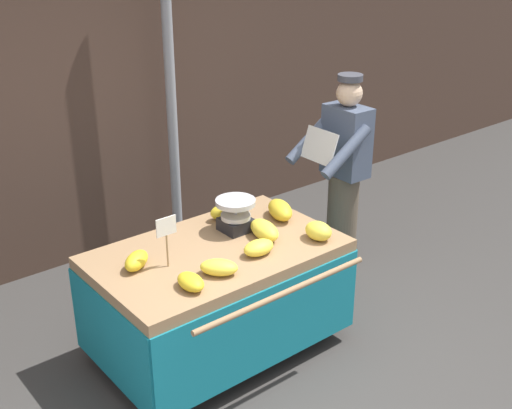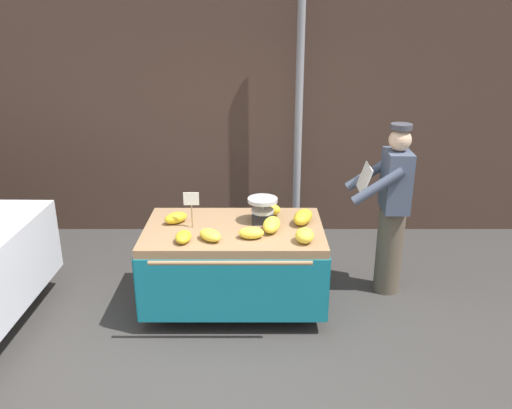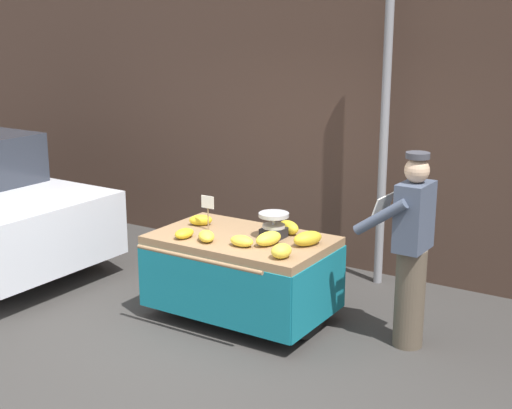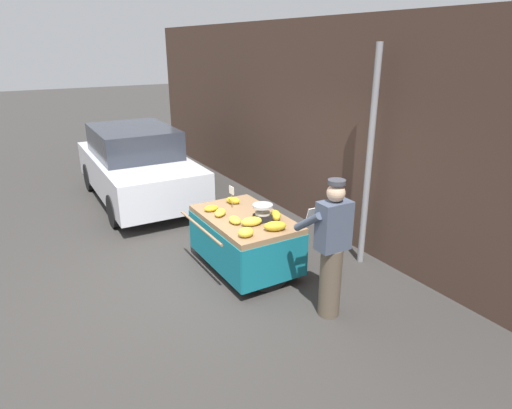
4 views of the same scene
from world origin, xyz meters
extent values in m
plane|color=#383533|center=(0.00, 0.00, 0.00)|extent=(60.00, 60.00, 0.00)
cube|color=#473328|center=(0.00, 2.81, 1.76)|extent=(16.00, 0.24, 3.52)
cylinder|color=gray|center=(0.76, 2.42, 1.57)|extent=(0.09, 0.09, 3.14)
cube|color=#93704C|center=(0.06, 0.80, 0.78)|extent=(1.64, 1.01, 0.08)
cylinder|color=black|center=(-0.68, 0.80, 0.36)|extent=(0.05, 0.72, 0.72)
cylinder|color=#B7B7BC|center=(-0.71, 0.80, 0.36)|extent=(0.01, 0.13, 0.13)
cylinder|color=black|center=(0.80, 0.80, 0.36)|extent=(0.05, 0.72, 0.72)
cylinder|color=#B7B7BC|center=(0.83, 0.80, 0.36)|extent=(0.01, 0.13, 0.13)
cylinder|color=#4C4742|center=(0.06, 1.23, 0.37)|extent=(0.05, 0.05, 0.74)
cube|color=#147284|center=(0.06, 0.30, 0.44)|extent=(1.64, 0.02, 0.60)
cube|color=#147284|center=(0.06, 1.31, 0.44)|extent=(1.64, 0.02, 0.60)
cube|color=#147284|center=(-0.76, 0.80, 0.44)|extent=(0.02, 1.01, 0.60)
cube|color=#147284|center=(0.88, 0.80, 0.44)|extent=(0.02, 1.01, 0.60)
cylinder|color=#93704C|center=(0.06, 0.12, 0.80)|extent=(1.31, 0.04, 0.04)
cube|color=black|center=(0.33, 0.94, 0.86)|extent=(0.20, 0.20, 0.09)
cylinder|color=#B7B7BC|center=(0.33, 0.94, 0.96)|extent=(0.02, 0.02, 0.11)
cylinder|color=#B7B7BC|center=(0.33, 0.94, 1.04)|extent=(0.28, 0.28, 0.04)
cylinder|color=#B7B7BC|center=(0.33, 0.94, 0.93)|extent=(0.21, 0.21, 0.03)
cylinder|color=#997A51|center=(-0.32, 0.80, 0.93)|extent=(0.01, 0.01, 0.22)
cube|color=white|center=(-0.32, 0.80, 1.10)|extent=(0.14, 0.01, 0.12)
ellipsoid|color=gold|center=(-0.48, 0.90, 0.87)|extent=(0.25, 0.23, 0.11)
ellipsoid|color=yellow|center=(0.38, 1.11, 0.88)|extent=(0.28, 0.22, 0.13)
ellipsoid|color=yellow|center=(0.68, 0.48, 0.88)|extent=(0.17, 0.21, 0.12)
ellipsoid|color=gold|center=(0.70, 0.90, 0.88)|extent=(0.26, 0.33, 0.13)
ellipsoid|color=gold|center=(-0.36, 0.48, 0.86)|extent=(0.15, 0.22, 0.09)
ellipsoid|color=yellow|center=(-0.13, 0.51, 0.87)|extent=(0.27, 0.27, 0.10)
ellipsoid|color=yellow|center=(0.23, 0.56, 0.87)|extent=(0.22, 0.14, 0.10)
ellipsoid|color=yellow|center=(0.41, 0.72, 0.88)|extent=(0.20, 0.31, 0.12)
cylinder|color=brown|center=(1.60, 1.11, 0.44)|extent=(0.26, 0.26, 0.88)
cube|color=#475166|center=(1.60, 1.11, 1.17)|extent=(0.24, 0.39, 0.58)
sphere|color=#DBB28E|center=(1.60, 1.11, 1.56)|extent=(0.21, 0.21, 0.21)
cylinder|color=#3F3F47|center=(1.60, 1.11, 1.69)|extent=(0.20, 0.20, 0.05)
cylinder|color=#475166|center=(1.38, 0.90, 1.18)|extent=(0.48, 0.10, 0.37)
cylinder|color=#475166|center=(1.39, 1.32, 1.18)|extent=(0.48, 0.10, 0.37)
cube|color=silver|center=(1.30, 1.12, 1.19)|extent=(0.10, 0.34, 0.25)
cylinder|color=black|center=(-2.45, 1.12, 0.30)|extent=(0.60, 0.19, 0.60)
camera|label=1|loc=(-2.17, -2.36, 2.84)|focal=45.88mm
camera|label=2|loc=(0.27, -3.57, 2.66)|focal=36.25mm
camera|label=3|loc=(3.59, -4.51, 2.79)|focal=50.57mm
camera|label=4|loc=(5.11, -1.99, 3.13)|focal=30.88mm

